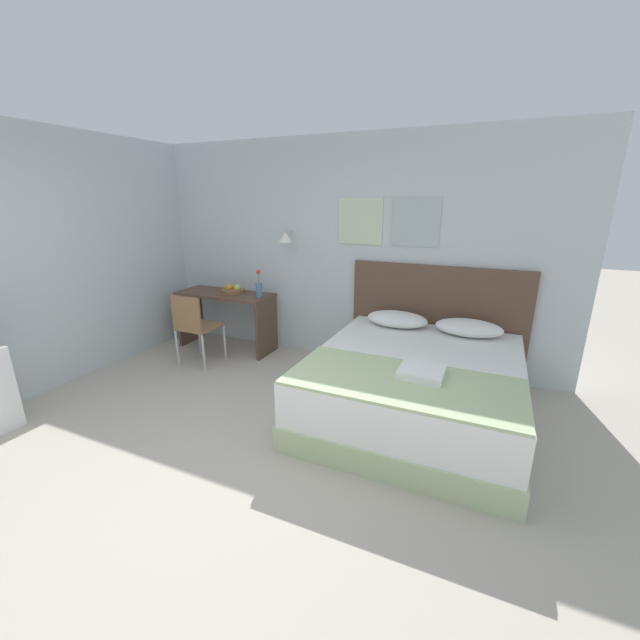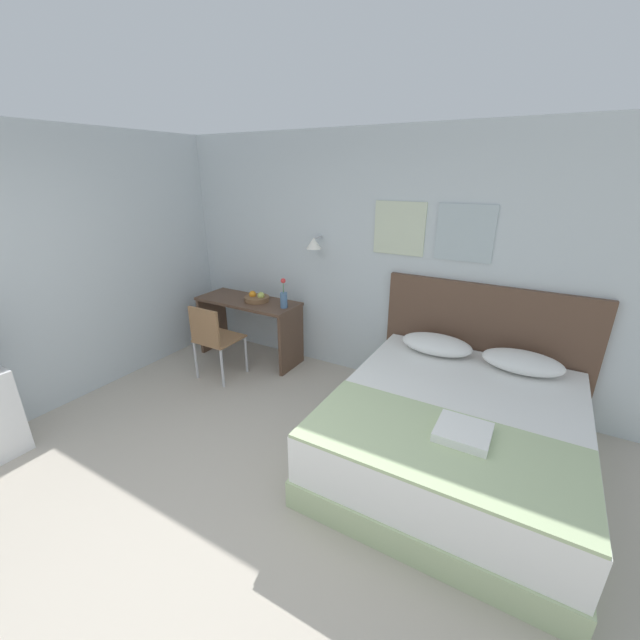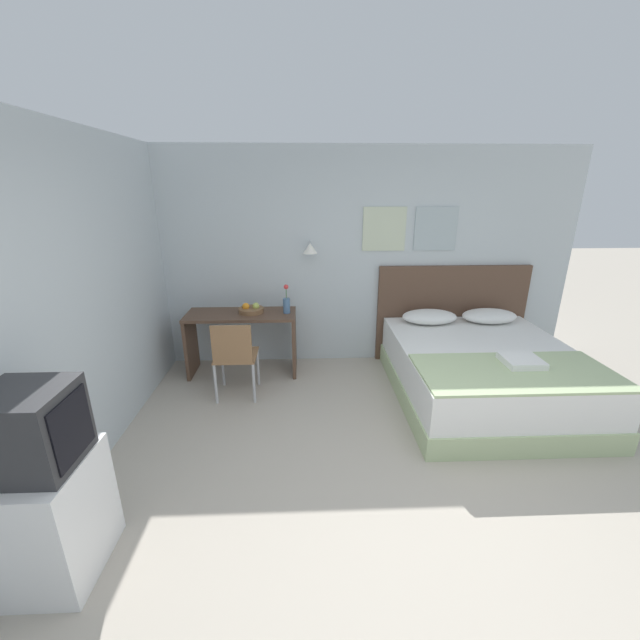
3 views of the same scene
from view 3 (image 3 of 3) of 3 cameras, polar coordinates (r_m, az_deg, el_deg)
name	(u,v)px [view 3 (image 3 of 3)]	position (r m, az deg, el deg)	size (l,w,h in m)	color
ground_plane	(397,520)	(3.10, 11.17, -26.60)	(24.00, 24.00, 0.00)	#B2A899
wall_back	(355,259)	(4.95, 5.06, 8.81)	(5.48, 0.31, 2.65)	silver
bed	(483,373)	(4.58, 22.61, -7.14)	(1.81, 2.06, 0.59)	#B2C693
headboard	(451,313)	(5.37, 18.51, 0.94)	(1.93, 0.06, 1.25)	brown
pillow_left	(429,317)	(4.98, 15.64, 0.47)	(0.67, 0.40, 0.16)	white
pillow_right	(489,316)	(5.26, 23.40, 0.55)	(0.67, 0.40, 0.16)	white
throw_blanket	(516,372)	(3.98, 26.65, -6.78)	(1.76, 0.82, 0.02)	#B2C693
folded_towel_near_foot	(522,361)	(4.13, 27.26, -5.30)	(0.34, 0.32, 0.06)	white
desk	(242,331)	(4.81, -11.28, -1.58)	(1.29, 0.52, 0.76)	brown
desk_chair	(234,354)	(4.23, -12.34, -4.80)	(0.44, 0.44, 0.88)	#8E6642
fruit_bowl	(251,309)	(4.73, -10.00, 1.53)	(0.30, 0.30, 0.12)	brown
flower_vase	(287,303)	(4.63, -4.89, 2.43)	(0.08, 0.08, 0.35)	#4C7099
tv_stand	(55,518)	(2.98, -34.17, -22.71)	(0.45, 0.57, 0.75)	white
television	(30,429)	(2.65, -36.56, -12.63)	(0.44, 0.42, 0.46)	#2D2D30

